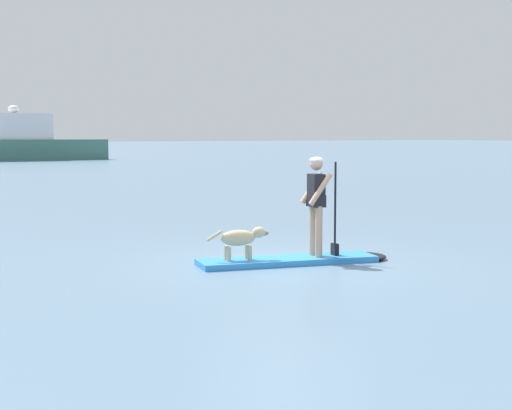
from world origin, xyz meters
name	(u,v)px	position (x,y,z in m)	size (l,w,h in m)	color
ground_plane	(287,263)	(0.00, 0.00, 0.00)	(400.00, 400.00, 0.00)	slate
paddleboard	(300,260)	(0.22, -0.05, 0.05)	(3.36, 1.46, 0.10)	#338CD8
person_paddler	(317,199)	(0.51, -0.12, 1.07)	(0.66, 0.55, 1.67)	tan
dog	(241,239)	(-0.79, 0.19, 0.45)	(1.04, 0.36, 0.53)	#CCB78C
moored_boat_center	(23,143)	(9.73, 53.16, 1.43)	(13.00, 3.55, 4.47)	#3F7266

